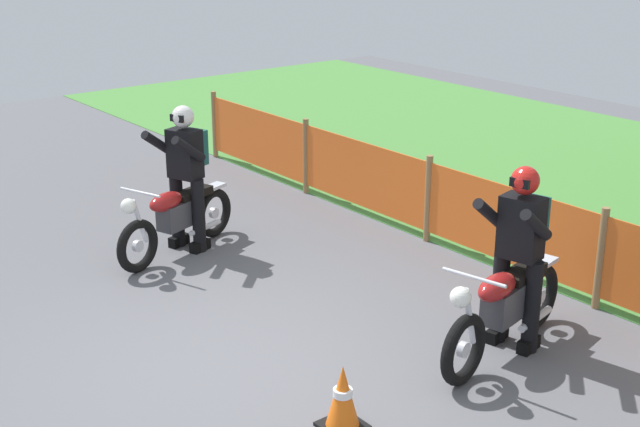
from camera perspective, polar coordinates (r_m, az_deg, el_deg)
The scene contains 7 objects.
ground at distance 7.80m, azimuth -5.28°, elevation -9.89°, with size 24.00×24.00×0.02m, color #5B5B60.
barrier_fence at distance 9.69m, azimuth 11.93°, elevation -0.70°, with size 11.94×0.08×1.05m.
motorcycle_lead at distance 10.14m, azimuth -9.24°, elevation -0.26°, with size 0.81×1.82×0.90m.
motorcycle_trailing at distance 7.94m, azimuth 11.81°, elevation -5.92°, with size 0.67×1.97×0.94m.
rider_lead at distance 10.14m, azimuth -8.63°, elevation 2.82°, with size 0.67×0.77×1.69m.
rider_trailing at distance 7.93m, azimuth 12.79°, elevation -2.14°, with size 0.63×0.74×1.69m.
traffic_cone at distance 6.82m, azimuth 1.47°, elevation -11.79°, with size 0.32×0.32×0.53m.
Camera 1 is at (5.77, -3.63, 3.77)m, focal length 49.63 mm.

